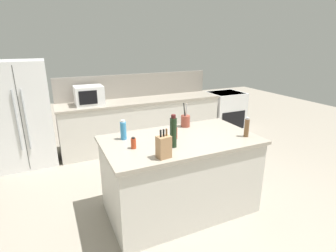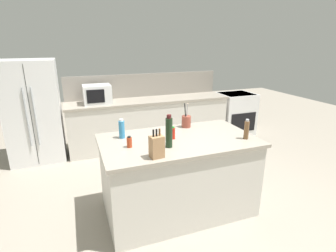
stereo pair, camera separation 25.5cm
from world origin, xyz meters
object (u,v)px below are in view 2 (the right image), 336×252
Objects in this scene: dish_soap_bottle at (122,129)px; pepper_grinder at (246,130)px; refrigerator at (34,112)px; spice_jar_paprika at (129,142)px; range_oven at (235,113)px; microwave at (97,94)px; hot_sauce_bottle at (173,133)px; utensil_crock at (186,121)px; knife_block at (157,146)px; wine_bottle at (169,132)px.

dish_soap_bottle is 0.98× the size of pepper_grinder.
spice_jar_paprika is at bearing -63.08° from refrigerator.
range_oven is 3.05m from microwave.
microwave reaches higher than spice_jar_paprika.
hot_sauce_bottle is at bearing -137.36° from range_oven.
refrigerator is 2.80m from hot_sauce_bottle.
range_oven is at bearing 42.64° from hot_sauce_bottle.
refrigerator is at bearing 134.69° from pepper_grinder.
refrigerator is 5.43× the size of utensil_crock.
range_oven is at bearing 37.90° from spice_jar_paprika.
hot_sauce_bottle is at bearing -74.08° from microwave.
microwave reaches higher than dish_soap_bottle.
utensil_crock is at bearing 47.16° from hot_sauce_bottle.
knife_block is 0.53m from hot_sauce_bottle.
pepper_grinder is at bearing -53.74° from utensil_crock.
refrigerator is at bearing 179.27° from range_oven.
dish_soap_bottle is (1.15, -1.99, 0.18)m from refrigerator.
knife_block is 1.13m from pepper_grinder.
utensil_crock is 2.16× the size of hot_sauce_bottle.
refrigerator reaches higher than knife_block.
knife_block is 1.96× the size of hot_sauce_bottle.
refrigerator is 1.89× the size of range_oven.
hot_sauce_bottle is at bearing -23.24° from dish_soap_bottle.
pepper_grinder is (-1.57, -2.46, 0.58)m from range_oven.
utensil_crock is (-2.04, -1.82, 0.56)m from range_oven.
knife_block is 2.34× the size of spice_jar_paprika.
microwave is 3.92× the size of spice_jar_paprika.
utensil_crock is at bearing 51.19° from wine_bottle.
refrigerator is 14.04× the size of spice_jar_paprika.
utensil_crock is 2.59× the size of spice_jar_paprika.
range_oven is at bearing 33.71° from dish_soap_bottle.
wine_bottle is at bearing -128.81° from utensil_crock.
range_oven is 6.21× the size of hot_sauce_bottle.
wine_bottle reaches higher than knife_block.
dish_soap_bottle is at bearing -60.05° from refrigerator.
hot_sauce_bottle is at bearing -132.84° from utensil_crock.
pepper_grinder is (0.80, -0.29, 0.04)m from hot_sauce_bottle.
knife_block reaches higher than hot_sauce_bottle.
refrigerator is at bearing 137.11° from utensil_crock.
wine_bottle is at bearing 37.40° from knife_block.
hot_sauce_bottle is (0.62, -2.17, -0.10)m from microwave.
knife_block is at bearing -173.55° from pepper_grinder.
range_oven is 3.78m from knife_block.
wine_bottle is (0.40, -0.14, 0.11)m from spice_jar_paprika.
dish_soap_bottle is 1.44m from pepper_grinder.
spice_jar_paprika is at bearing 170.66° from pepper_grinder.
dish_soap_bottle is at bearing 156.76° from hot_sauce_bottle.
pepper_grinder is (1.34, -0.52, 0.00)m from dish_soap_bottle.
spice_jar_paprika is 0.44m from wine_bottle.
range_oven is (4.05, -0.05, -0.40)m from refrigerator.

